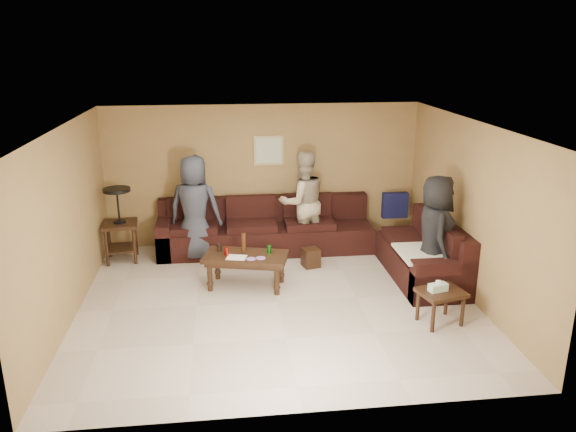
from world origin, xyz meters
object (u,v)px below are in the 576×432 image
object	(u,v)px
end_table_left	(120,223)
waste_bin	(311,257)
person_left	(195,208)
coffee_table	(246,260)
person_middle	(303,202)
sectional_sofa	(317,241)
person_right	(435,233)
side_table_right	(441,295)

from	to	relation	value
end_table_left	waste_bin	distance (m)	3.20
person_left	coffee_table	bearing A→B (deg)	135.75
person_left	person_middle	size ratio (longest dim) A/B	1.00
sectional_sofa	end_table_left	size ratio (longest dim) A/B	3.72
person_middle	person_right	distance (m)	2.44
end_table_left	side_table_right	distance (m)	5.24
sectional_sofa	coffee_table	world-z (taller)	sectional_sofa
person_left	side_table_right	bearing A→B (deg)	153.96
sectional_sofa	coffee_table	bearing A→B (deg)	-142.63
side_table_right	person_right	bearing A→B (deg)	74.79
person_middle	person_left	bearing A→B (deg)	-8.31
coffee_table	person_middle	bearing A→B (deg)	52.82
end_table_left	person_middle	size ratio (longest dim) A/B	0.71
side_table_right	person_left	xyz separation A→B (m)	(-3.22, 2.69, 0.49)
sectional_sofa	waste_bin	bearing A→B (deg)	-116.96
end_table_left	waste_bin	world-z (taller)	end_table_left
coffee_table	end_table_left	xyz separation A→B (m)	(-2.01, 1.29, 0.22)
end_table_left	person_left	distance (m)	1.26
sectional_sofa	person_middle	world-z (taller)	person_middle
side_table_right	person_right	distance (m)	1.19
coffee_table	sectional_sofa	bearing A→B (deg)	37.37
person_middle	person_right	world-z (taller)	person_middle
side_table_right	person_middle	world-z (taller)	person_middle
coffee_table	end_table_left	world-z (taller)	end_table_left
coffee_table	person_left	bearing A→B (deg)	121.98
sectional_sofa	coffee_table	distance (m)	1.55
side_table_right	person_right	xyz separation A→B (m)	(0.29, 1.06, 0.46)
sectional_sofa	end_table_left	bearing A→B (deg)	173.73
person_middle	waste_bin	bearing A→B (deg)	79.46
waste_bin	person_left	world-z (taller)	person_left
person_right	person_left	bearing A→B (deg)	73.26
sectional_sofa	person_left	bearing A→B (deg)	171.44
person_left	person_right	bearing A→B (deg)	168.97
coffee_table	person_right	size ratio (longest dim) A/B	0.77
person_middle	end_table_left	bearing A→B (deg)	-11.21
side_table_right	waste_bin	xyz separation A→B (m)	(-1.36, 2.10, -0.24)
sectional_sofa	side_table_right	bearing A→B (deg)	-62.91
waste_bin	person_left	distance (m)	2.08
coffee_table	person_left	world-z (taller)	person_left
sectional_sofa	waste_bin	distance (m)	0.36
coffee_table	person_right	bearing A→B (deg)	-7.96
person_left	end_table_left	bearing A→B (deg)	11.25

